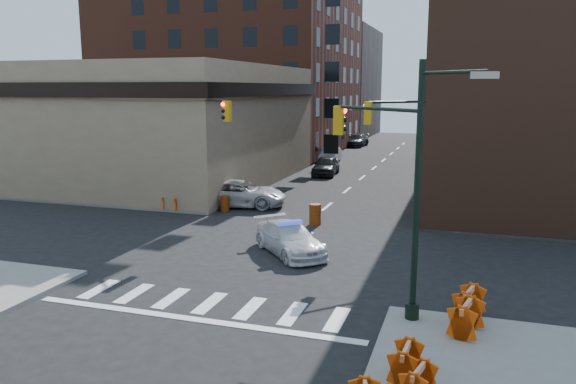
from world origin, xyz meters
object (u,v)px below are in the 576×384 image
Objects in this scene: parked_car_wnear at (326,166)px; barrel_road at (315,214)px; barricade_nw_a at (165,198)px; pickup at (239,194)px; pedestrian_b at (152,192)px; parked_car_wfar at (330,155)px; parked_car_enear at (435,163)px; barrel_bank at (225,204)px; pedestrian_a at (148,193)px; barricade_se_a at (469,303)px; police_car at (290,239)px.

barrel_road is (3.74, -17.32, -0.22)m from parked_car_wnear.
pickup is at bearing 30.13° from barricade_nw_a.
pedestrian_b is 10.51m from barrel_road.
parked_car_wfar is 10.65m from parked_car_enear.
barrel_bank is at bearing 8.16° from barricade_nw_a.
parked_car_enear reaches higher than barrel_road.
pedestrian_a is at bearing 106.27° from pickup.
pedestrian_b is at bearing 0.15° from pedestrian_a.
barricade_nw_a is (-10.00, 1.41, 0.04)m from barrel_road.
barricade_nw_a is at bearing -179.06° from barrel_bank.
parked_car_wfar is 38.46m from barricade_se_a.
barrel_road reaches higher than barrel_bank.
pickup is 5.94× the size of barrel_bank.
barricade_se_a is at bearing -71.13° from parked_car_wnear.
barrel_bank is (4.47, 0.73, -0.61)m from pedestrian_b.
pedestrian_a is (-4.99, -2.45, 0.20)m from pickup.
pedestrian_a reaches higher than parked_car_wfar.
police_car reaches higher than barricade_se_a.
barrel_road is 0.93× the size of barricade_nw_a.
pedestrian_b is at bearing -170.76° from barrel_bank.
parked_car_wnear reaches higher than parked_car_enear.
police_car is 2.74× the size of pedestrian_a.
parked_car_wfar is at bearing 57.57° from police_car.
pedestrian_b is at bearing 71.82° from barricade_se_a.
barrel_bank is 4.00m from barricade_nw_a.
parked_car_enear is 3.85× the size of barrel_road.
pickup is 21.92m from parked_car_enear.
police_car is at bearing -86.62° from barrel_road.
parked_car_wnear is 16.02m from barrel_bank.
barrel_bank is at bearing 68.21° from parked_car_enear.
pedestrian_a is at bearing -105.11° from parked_car_wfar.
parked_car_enear is 26.53m from pedestrian_b.
pickup reaches higher than barrel_bank.
parked_car_wfar is 25.02m from pedestrian_a.
pedestrian_a reaches higher than pickup.
pickup is 4.76× the size of barricade_nw_a.
parked_car_wnear reaches higher than barrel_bank.
pedestrian_a reaches higher than barrel_road.
pedestrian_b reaches higher than police_car.
barricade_nw_a is at bearing 103.30° from police_car.
pickup is at bearing 58.40° from barricade_se_a.
parked_car_enear is at bearing 62.15° from barrel_bank.
pickup is 1.33× the size of parked_car_enear.
barrel_bank is at bearing 8.83° from pedestrian_a.
parked_car_wfar is 24.21m from barricade_nw_a.
police_car is at bearing -154.97° from pickup.
pickup is 3.41× the size of pedestrian_a.
police_car is 31.20m from parked_car_wfar.
pedestrian_a is 10.80m from barrel_road.
parked_car_wnear is 2.72× the size of pedestrian_a.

